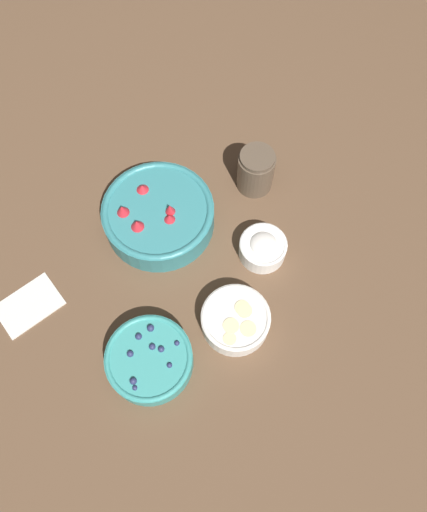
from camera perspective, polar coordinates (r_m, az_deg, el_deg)
The scene contains 7 objects.
ground_plane at distance 1.11m, azimuth -6.43°, elevation -0.50°, with size 4.00×4.00×0.00m, color brown.
bowl_strawberries at distance 1.11m, azimuth -6.33°, elevation 4.75°, with size 0.25×0.25×0.09m.
bowl_blueberries at distance 1.01m, azimuth -7.34°, elevation -11.64°, with size 0.17×0.17×0.06m.
bowl_bananas at distance 1.03m, azimuth 2.54°, elevation -7.27°, with size 0.14×0.14×0.05m.
bowl_cream at distance 1.09m, azimuth 5.67°, elevation 1.00°, with size 0.10×0.10×0.06m.
jar_chocolate at distance 1.16m, azimuth 4.83°, elevation 9.62°, with size 0.08×0.08×0.11m.
napkin at distance 1.13m, azimuth -20.35°, elevation -5.29°, with size 0.16×0.13×0.01m.
Camera 1 is at (-0.33, -0.32, 1.01)m, focal length 35.00 mm.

